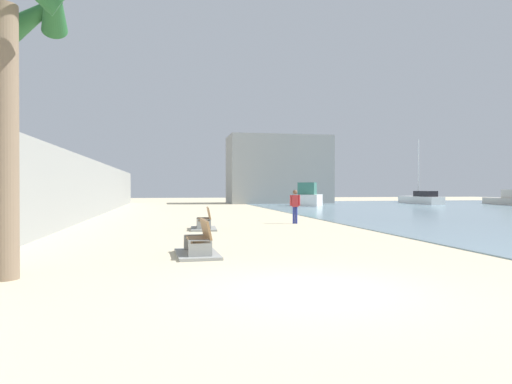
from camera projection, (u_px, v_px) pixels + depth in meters
ground_plane at (215, 220)px, 25.94m from camera, size 120.00×120.00×0.00m
seawall at (74, 189)px, 24.53m from camera, size 0.80×64.00×3.57m
palm_tree at (6, 41)px, 9.23m from camera, size 3.28×3.28×6.72m
bench_near at (198, 247)px, 12.49m from camera, size 1.19×2.15×0.98m
bench_far at (204, 224)px, 20.30m from camera, size 1.21×2.15×0.98m
person_walking at (295, 204)px, 23.64m from camera, size 0.53×0.23×1.73m
boat_far_right at (512, 199)px, 48.91m from camera, size 3.41×8.05×1.63m
boat_mid_bay at (421, 199)px, 52.50m from camera, size 1.92×7.97×7.32m
boat_nearest at (308, 197)px, 46.71m from camera, size 3.97×4.78×2.33m
harbor_building at (278, 170)px, 55.34m from camera, size 12.00×6.00×8.01m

